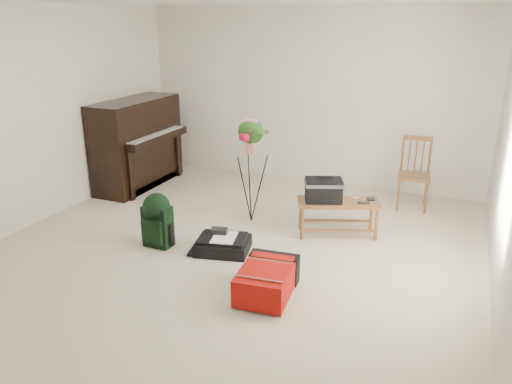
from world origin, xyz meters
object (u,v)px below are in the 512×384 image
at_px(piano, 138,145).
at_px(dining_chair, 415,174).
at_px(bench, 328,192).
at_px(red_suitcase, 269,277).
at_px(black_duffel, 223,244).
at_px(green_backpack, 157,218).
at_px(flower_stand, 251,172).

distance_m(piano, dining_chair, 3.83).
relative_size(piano, bench, 1.54).
xyz_separation_m(piano, bench, (2.98, -0.63, -0.11)).
xyz_separation_m(red_suitcase, black_duffel, (-0.75, 0.58, -0.07)).
relative_size(bench, green_backpack, 1.64).
bearing_deg(bench, flower_stand, 158.98).
bearing_deg(green_backpack, red_suitcase, -15.11).
distance_m(green_backpack, flower_stand, 1.25).
relative_size(piano, green_backpack, 2.52).
bearing_deg(flower_stand, dining_chair, 31.35).
bearing_deg(black_duffel, red_suitcase, -50.91).
distance_m(piano, bench, 3.05).
height_order(piano, flower_stand, flower_stand).
distance_m(bench, green_backpack, 1.90).
bearing_deg(piano, flower_stand, -17.16).
height_order(bench, flower_stand, flower_stand).
bearing_deg(black_duffel, flower_stand, 80.85).
xyz_separation_m(piano, dining_chair, (3.78, 0.61, -0.16)).
xyz_separation_m(dining_chair, green_backpack, (-2.38, -2.27, -0.12)).
xyz_separation_m(dining_chair, red_suitcase, (-0.93, -2.71, -0.30)).
distance_m(piano, green_backpack, 2.19).
height_order(dining_chair, green_backpack, dining_chair).
bearing_deg(dining_chair, red_suitcase, -114.96).
xyz_separation_m(piano, flower_stand, (2.04, -0.63, 0.02)).
bearing_deg(piano, green_backpack, -49.92).
bearing_deg(flower_stand, bench, -4.11).
relative_size(dining_chair, black_duffel, 1.45).
bearing_deg(red_suitcase, bench, 79.44).
distance_m(dining_chair, green_backpack, 3.29).
bearing_deg(dining_chair, green_backpack, -142.32).
bearing_deg(bench, green_backpack, -168.03).
relative_size(piano, black_duffel, 2.40).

